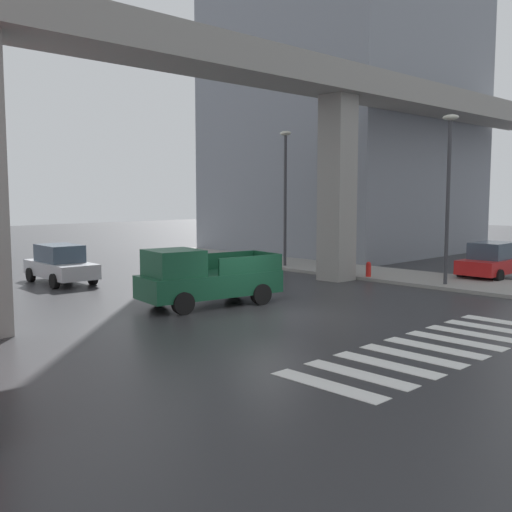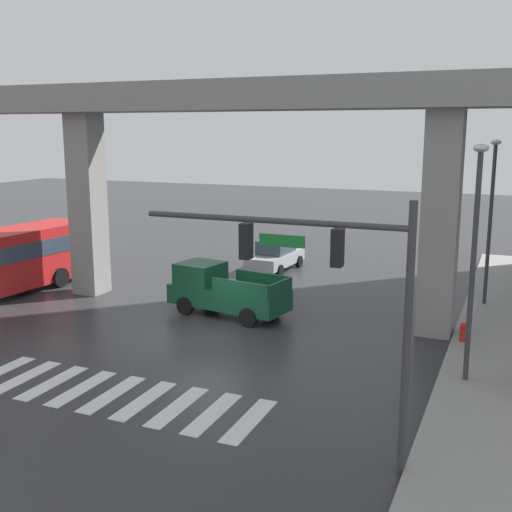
{
  "view_description": "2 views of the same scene",
  "coord_description": "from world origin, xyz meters",
  "views": [
    {
      "loc": [
        -14.03,
        -13.75,
        4.0
      ],
      "look_at": [
        1.4,
        2.1,
        1.7
      ],
      "focal_mm": 42.42,
      "sensor_mm": 36.0,
      "label": 1
    },
    {
      "loc": [
        10.65,
        -20.32,
        7.63
      ],
      "look_at": [
        0.7,
        3.18,
        2.51
      ],
      "focal_mm": 44.21,
      "sensor_mm": 36.0,
      "label": 2
    }
  ],
  "objects": [
    {
      "name": "sedan_silver",
      "position": [
        -1.63,
        11.47,
        0.85
      ],
      "size": [
        2.15,
        4.39,
        1.72
      ],
      "color": "#A8AAAF",
      "rests_on": "ground"
    },
    {
      "name": "ground_plane",
      "position": [
        0.0,
        0.0,
        0.0
      ],
      "size": [
        120.0,
        120.0,
        0.0
      ],
      "primitive_type": "plane",
      "color": "#2D2D30"
    },
    {
      "name": "fire_hydrant",
      "position": [
        9.08,
        2.5,
        0.43
      ],
      "size": [
        0.24,
        0.24,
        0.85
      ],
      "color": "red",
      "rests_on": "ground"
    },
    {
      "name": "elevated_overpass",
      "position": [
        0.0,
        3.51,
        8.31
      ],
      "size": [
        57.64,
        2.5,
        9.59
      ],
      "color": "gray",
      "rests_on": "ground"
    },
    {
      "name": "street_lamp_near_corner",
      "position": [
        9.48,
        -1.16,
        4.56
      ],
      "size": [
        0.44,
        0.7,
        7.24
      ],
      "color": "#38383D",
      "rests_on": "ground"
    },
    {
      "name": "traffic_signal_mast",
      "position": [
        6.89,
        -7.09,
        4.39
      ],
      "size": [
        6.49,
        0.32,
        6.2
      ],
      "color": "#38383D",
      "rests_on": "ground"
    },
    {
      "name": "street_lamp_mid_block",
      "position": [
        9.48,
        8.17,
        4.56
      ],
      "size": [
        0.44,
        0.7,
        7.24
      ],
      "color": "#38383D",
      "rests_on": "ground"
    },
    {
      "name": "pickup_truck",
      "position": [
        -0.62,
        2.71,
        0.99
      ],
      "size": [
        5.34,
        2.7,
        2.08
      ],
      "color": "#14472D",
      "rests_on": "ground"
    },
    {
      "name": "sidewalk_east",
      "position": [
        10.68,
        2.0,
        0.07
      ],
      "size": [
        4.0,
        36.0,
        0.15
      ],
      "primitive_type": "cube",
      "color": "gray",
      "rests_on": "ground"
    },
    {
      "name": "crosswalk_stripes",
      "position": [
        -0.0,
        -6.01,
        0.01
      ],
      "size": [
        9.35,
        2.8,
        0.01
      ],
      "color": "silver",
      "rests_on": "ground"
    }
  ]
}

